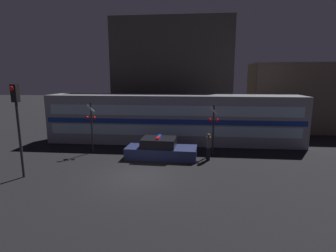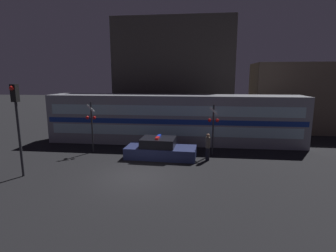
% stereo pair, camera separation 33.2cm
% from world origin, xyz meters
% --- Properties ---
extents(ground_plane, '(120.00, 120.00, 0.00)m').
position_xyz_m(ground_plane, '(0.00, 0.00, 0.00)').
color(ground_plane, black).
extents(train, '(20.11, 2.85, 3.85)m').
position_xyz_m(train, '(1.34, 7.80, 1.93)').
color(train, gray).
rests_on(train, ground_plane).
extents(police_car, '(4.68, 2.14, 1.44)m').
position_xyz_m(police_car, '(0.86, 3.55, 0.54)').
color(police_car, navy).
rests_on(police_car, ground_plane).
extents(pedestrian, '(0.29, 0.29, 1.75)m').
position_xyz_m(pedestrian, '(3.95, 3.27, 0.90)').
color(pedestrian, black).
rests_on(pedestrian, ground_plane).
extents(crossing_signal_near, '(0.73, 0.29, 3.45)m').
position_xyz_m(crossing_signal_near, '(4.33, 4.55, 2.02)').
color(crossing_signal_near, '#2D2D33').
rests_on(crossing_signal_near, ground_plane).
extents(crossing_signal_far, '(0.73, 0.29, 3.56)m').
position_xyz_m(crossing_signal_far, '(-4.08, 4.21, 2.08)').
color(crossing_signal_far, '#2D2D33').
rests_on(crossing_signal_far, ground_plane).
extents(traffic_light_corner, '(0.30, 0.46, 4.91)m').
position_xyz_m(traffic_light_corner, '(-5.99, -0.64, 3.44)').
color(traffic_light_corner, '#2D2D33').
rests_on(traffic_light_corner, ground_plane).
extents(building_left, '(11.99, 4.88, 10.98)m').
position_xyz_m(building_left, '(0.67, 14.94, 5.49)').
color(building_left, '#47423D').
rests_on(building_left, ground_plane).
extents(building_center, '(10.00, 4.53, 6.57)m').
position_xyz_m(building_center, '(13.62, 13.92, 3.29)').
color(building_center, brown).
rests_on(building_center, ground_plane).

